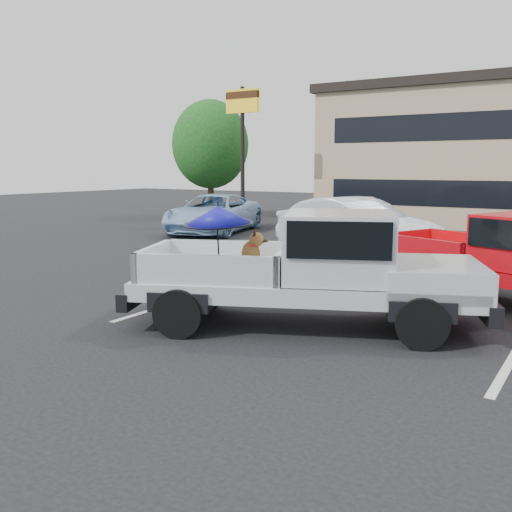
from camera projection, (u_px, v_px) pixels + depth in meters
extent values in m
plane|color=black|center=(281.00, 344.00, 8.43)|extent=(90.00, 90.00, 0.00)
cube|color=silver|center=(203.00, 294.00, 11.68)|extent=(0.12, 5.00, 0.01)
cylinder|color=black|center=(243.00, 157.00, 24.93)|extent=(0.18, 0.18, 6.00)
cube|color=yellow|center=(242.00, 101.00, 24.56)|extent=(1.60, 0.18, 1.00)
cube|color=#381E0C|center=(242.00, 95.00, 24.52)|extent=(1.60, 0.22, 0.30)
cylinder|color=#332114|center=(211.00, 193.00, 29.83)|extent=(0.32, 0.32, 2.42)
ellipsoid|color=#134517|center=(210.00, 144.00, 29.44)|extent=(3.96, 3.96, 4.55)
cylinder|color=black|center=(179.00, 313.00, 8.71)|extent=(0.81, 0.56, 0.76)
cylinder|color=black|center=(208.00, 288.00, 10.50)|extent=(0.81, 0.56, 0.76)
cylinder|color=black|center=(422.00, 323.00, 8.15)|extent=(0.81, 0.56, 0.76)
cylinder|color=black|center=(408.00, 295.00, 9.94)|extent=(0.81, 0.56, 0.76)
cube|color=silver|center=(304.00, 286.00, 9.27)|extent=(5.71, 3.90, 0.28)
cube|color=silver|center=(432.00, 277.00, 8.93)|extent=(2.14, 2.36, 0.46)
cube|color=black|center=(481.00, 302.00, 8.87)|extent=(0.96, 1.88, 0.30)
cube|color=black|center=(143.00, 291.00, 9.73)|extent=(0.94, 1.87, 0.28)
cube|color=silver|center=(339.00, 245.00, 9.08)|extent=(2.24, 2.34, 1.05)
cube|color=black|center=(340.00, 233.00, 9.05)|extent=(2.15, 2.38, 0.55)
cube|color=black|center=(217.00, 280.00, 9.49)|extent=(2.84, 2.60, 0.10)
cube|color=silver|center=(228.00, 254.00, 10.29)|extent=(2.15, 1.00, 0.50)
cube|color=silver|center=(204.00, 271.00, 8.59)|extent=(2.15, 1.00, 0.50)
cube|color=silver|center=(154.00, 260.00, 9.61)|extent=(0.82, 1.73, 0.50)
cube|color=silver|center=(283.00, 264.00, 9.27)|extent=(0.82, 1.73, 0.50)
ellipsoid|color=brown|center=(240.00, 267.00, 9.48)|extent=(0.63, 0.58, 0.34)
cylinder|color=brown|center=(256.00, 270.00, 9.36)|extent=(0.07, 0.07, 0.25)
cylinder|color=brown|center=(257.00, 269.00, 9.53)|extent=(0.07, 0.07, 0.25)
ellipsoid|color=brown|center=(251.00, 254.00, 9.42)|extent=(0.41, 0.39, 0.45)
cylinder|color=red|center=(252.00, 246.00, 9.39)|extent=(0.22, 0.22, 0.04)
sphere|color=brown|center=(256.00, 239.00, 9.37)|extent=(0.24, 0.24, 0.24)
cone|color=black|center=(265.00, 241.00, 9.35)|extent=(0.20, 0.17, 0.12)
cone|color=black|center=(255.00, 232.00, 9.29)|extent=(0.08, 0.08, 0.13)
cone|color=black|center=(256.00, 231.00, 9.41)|extent=(0.08, 0.08, 0.13)
cylinder|color=brown|center=(229.00, 272.00, 9.52)|extent=(0.30, 0.05, 0.10)
cylinder|color=black|center=(218.00, 250.00, 8.92)|extent=(0.02, 0.10, 1.05)
cone|color=#13129F|center=(218.00, 215.00, 8.84)|extent=(1.10, 1.12, 0.36)
cylinder|color=black|center=(218.00, 205.00, 8.81)|extent=(0.02, 0.02, 0.10)
cylinder|color=black|center=(218.00, 223.00, 8.86)|extent=(1.10, 1.10, 0.09)
cylinder|color=black|center=(403.00, 276.00, 11.82)|extent=(0.75, 0.51, 0.70)
cylinder|color=black|center=(454.00, 268.00, 12.78)|extent=(0.75, 0.51, 0.70)
cube|color=red|center=(503.00, 271.00, 10.87)|extent=(5.27, 3.58, 0.26)
cube|color=black|center=(400.00, 261.00, 12.96)|extent=(0.86, 1.73, 0.26)
cube|color=black|center=(445.00, 259.00, 11.95)|extent=(2.62, 2.39, 0.09)
cube|color=red|center=(469.00, 243.00, 12.36)|extent=(1.99, 0.91, 0.46)
cube|color=red|center=(420.00, 249.00, 11.46)|extent=(1.99, 0.91, 0.46)
cube|color=red|center=(407.00, 241.00, 12.73)|extent=(0.75, 1.60, 0.46)
cube|color=red|center=(489.00, 252.00, 11.08)|extent=(0.75, 1.60, 0.46)
imported|color=silver|center=(356.00, 227.00, 16.69)|extent=(5.44, 3.28, 1.69)
imported|color=#92B6DA|center=(214.00, 213.00, 22.61)|extent=(3.80, 5.92, 1.52)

